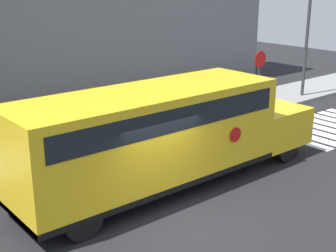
# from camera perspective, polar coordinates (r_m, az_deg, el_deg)

# --- Properties ---
(ground_plane) EXTENTS (60.00, 60.00, 0.00)m
(ground_plane) POSITION_cam_1_polar(r_m,az_deg,el_deg) (12.34, 1.27, -11.49)
(ground_plane) COLOR black
(sidewalk_strip) EXTENTS (44.00, 3.00, 0.15)m
(sidewalk_strip) POSITION_cam_1_polar(r_m,az_deg,el_deg) (17.31, -12.97, -2.93)
(sidewalk_strip) COLOR gray
(sidewalk_strip) RESTS_ON ground
(crosswalk_stripes) EXTENTS (5.40, 3.20, 0.01)m
(crosswalk_stripes) POSITION_cam_1_polar(r_m,az_deg,el_deg) (20.91, 19.09, -0.11)
(crosswalk_stripes) COLOR white
(crosswalk_stripes) RESTS_ON ground
(school_bus) EXTENTS (10.32, 2.57, 3.04)m
(school_bus) POSITION_cam_1_polar(r_m,az_deg,el_deg) (13.58, -0.67, -0.76)
(school_bus) COLOR yellow
(school_bus) RESTS_ON ground
(stop_sign) EXTENTS (0.77, 0.10, 2.77)m
(stop_sign) POSITION_cam_1_polar(r_m,az_deg,el_deg) (22.67, 11.07, 6.70)
(stop_sign) COLOR #38383A
(stop_sign) RESTS_ON ground
(traffic_light) EXTENTS (0.28, 2.95, 5.42)m
(traffic_light) POSITION_cam_1_polar(r_m,az_deg,el_deg) (24.55, 18.48, 10.98)
(traffic_light) COLOR #38383A
(traffic_light) RESTS_ON ground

